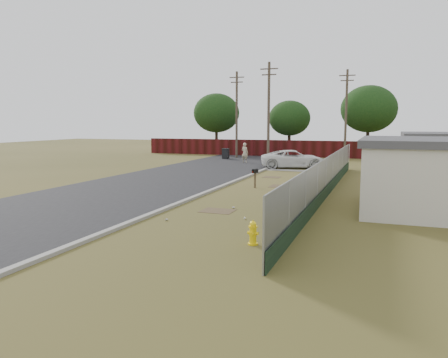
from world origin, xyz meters
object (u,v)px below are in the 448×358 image
at_px(mailbox, 255,173).
at_px(trash_bin, 226,154).
at_px(fire_hydrant, 253,233).
at_px(pedestrian, 245,153).
at_px(pickup_truck, 294,159).

bearing_deg(mailbox, trash_bin, 114.85).
bearing_deg(fire_hydrant, pedestrian, 108.00).
xyz_separation_m(fire_hydrant, mailbox, (-3.22, 11.38, 0.51)).
xyz_separation_m(fire_hydrant, pedestrian, (-8.48, 26.10, 0.56)).
xyz_separation_m(mailbox, pickup_truck, (-0.03, 11.58, -0.13)).
relative_size(mailbox, pickup_truck, 0.21).
distance_m(fire_hydrant, pickup_truck, 23.19).
distance_m(pedestrian, trash_bin, 4.56).
distance_m(mailbox, trash_bin, 19.89).
bearing_deg(fire_hydrant, mailbox, 105.82).
xyz_separation_m(pedestrian, trash_bin, (-3.11, 3.32, -0.38)).
bearing_deg(trash_bin, pickup_truck, -37.84).
bearing_deg(trash_bin, pedestrian, -46.95).
bearing_deg(pickup_truck, pedestrian, 39.92).
relative_size(mailbox, pedestrian, 0.60).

